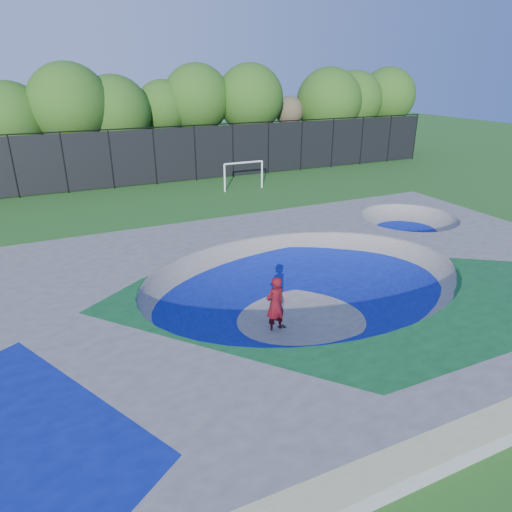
{
  "coord_description": "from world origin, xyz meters",
  "views": [
    {
      "loc": [
        -7.2,
        -11.62,
        7.68
      ],
      "look_at": [
        -0.41,
        3.0,
        1.1
      ],
      "focal_mm": 32.0,
      "sensor_mm": 36.0,
      "label": 1
    }
  ],
  "objects": [
    {
      "name": "fence",
      "position": [
        0.0,
        21.0,
        2.1
      ],
      "size": [
        48.09,
        0.09,
        4.04
      ],
      "color": "black",
      "rests_on": "ground"
    },
    {
      "name": "soccer_goal",
      "position": [
        5.1,
        16.9,
        1.33
      ],
      "size": [
        2.91,
        0.12,
        1.92
      ],
      "color": "white",
      "rests_on": "ground"
    },
    {
      "name": "ground",
      "position": [
        0.0,
        0.0,
        0.0
      ],
      "size": [
        120.0,
        120.0,
        0.0
      ],
      "primitive_type": "plane",
      "color": "#235D19",
      "rests_on": "ground"
    },
    {
      "name": "skater",
      "position": [
        -1.38,
        -0.5,
        0.93
      ],
      "size": [
        0.75,
        0.56,
        1.87
      ],
      "primitive_type": "imported",
      "rotation": [
        0.0,
        0.0,
        3.31
      ],
      "color": "#AE0D1B",
      "rests_on": "ground"
    },
    {
      "name": "skateboard",
      "position": [
        -1.38,
        -0.5,
        0.03
      ],
      "size": [
        0.8,
        0.3,
        0.05
      ],
      "primitive_type": "cube",
      "rotation": [
        0.0,
        0.0,
        0.11
      ],
      "color": "black",
      "rests_on": "ground"
    },
    {
      "name": "treeline",
      "position": [
        0.52,
        25.46,
        5.13
      ],
      "size": [
        53.51,
        6.84,
        8.44
      ],
      "color": "#473823",
      "rests_on": "ground"
    },
    {
      "name": "skate_deck",
      "position": [
        0.0,
        0.0,
        0.75
      ],
      "size": [
        22.0,
        14.0,
        1.5
      ],
      "primitive_type": "cube",
      "color": "gray",
      "rests_on": "ground"
    }
  ]
}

